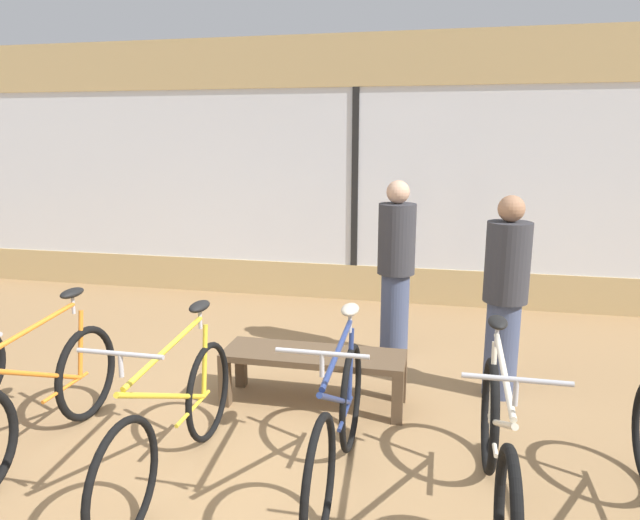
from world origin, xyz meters
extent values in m
plane|color=#99754C|center=(0.00, 0.00, 0.00)|extent=(24.00, 24.00, 0.00)
cube|color=tan|center=(0.00, 3.83, 0.23)|extent=(12.00, 0.08, 0.45)
cube|color=white|center=(0.00, 3.83, 1.52)|extent=(12.00, 0.04, 2.15)
cube|color=tan|center=(0.00, 3.83, 2.90)|extent=(12.00, 0.08, 0.60)
cube|color=black|center=(0.00, 3.80, 1.52)|extent=(0.08, 0.02, 2.15)
torus|color=black|center=(-1.44, 0.36, 0.35)|extent=(0.05, 0.69, 0.69)
cylinder|color=orange|center=(-1.44, -0.21, 0.59)|extent=(0.03, 0.99, 0.51)
cylinder|color=orange|center=(-1.44, 0.32, 0.59)|extent=(0.03, 0.11, 0.49)
cylinder|color=orange|center=(-1.44, -0.18, 0.86)|extent=(0.03, 0.92, 0.10)
cylinder|color=orange|center=(-1.44, 0.12, 0.35)|extent=(0.03, 0.48, 0.03)
cylinder|color=#B2B2B7|center=(-1.44, 0.28, 0.90)|extent=(0.02, 0.02, 0.14)
ellipsoid|color=black|center=(-1.44, 0.28, 0.98)|extent=(0.11, 0.22, 0.06)
torus|color=black|center=(-0.45, 0.28, 0.34)|extent=(0.04, 0.67, 0.67)
torus|color=black|center=(-0.45, -0.80, 0.34)|extent=(0.04, 0.67, 0.67)
cylinder|color=gold|center=(-0.45, -0.30, 0.58)|extent=(0.03, 1.01, 0.51)
cylinder|color=gold|center=(-0.45, 0.24, 0.58)|extent=(0.03, 0.11, 0.49)
cylinder|color=gold|center=(-0.45, -0.27, 0.85)|extent=(0.03, 0.94, 0.10)
cylinder|color=gold|center=(-0.45, 0.04, 0.34)|extent=(0.03, 0.49, 0.03)
cylinder|color=#B2B2B7|center=(-0.45, 0.20, 0.89)|extent=(0.02, 0.02, 0.14)
ellipsoid|color=black|center=(-0.45, 0.20, 0.97)|extent=(0.11, 0.22, 0.06)
cylinder|color=#B2B2B7|center=(-0.45, -0.74, 0.95)|extent=(0.02, 0.02, 0.12)
cylinder|color=#ADADB2|center=(-0.45, -0.74, 1.01)|extent=(0.46, 0.02, 0.02)
torus|color=black|center=(0.52, 0.36, 0.35)|extent=(0.04, 0.71, 0.71)
torus|color=black|center=(0.52, -0.63, 0.35)|extent=(0.04, 0.71, 0.71)
cylinder|color=navy|center=(0.52, -0.17, 0.59)|extent=(0.03, 0.92, 0.51)
cylinder|color=navy|center=(0.52, 0.32, 0.59)|extent=(0.03, 0.11, 0.49)
cylinder|color=navy|center=(0.52, -0.14, 0.87)|extent=(0.03, 0.85, 0.10)
cylinder|color=navy|center=(0.52, 0.14, 0.35)|extent=(0.03, 0.44, 0.03)
cylinder|color=#B2B2B7|center=(0.52, 0.28, 0.90)|extent=(0.02, 0.02, 0.14)
ellipsoid|color=#B2A893|center=(0.52, 0.28, 0.98)|extent=(0.11, 0.22, 0.06)
cylinder|color=#B2B2B7|center=(0.52, -0.57, 0.96)|extent=(0.02, 0.02, 0.12)
cylinder|color=#ADADB2|center=(0.52, -0.57, 1.02)|extent=(0.46, 0.02, 0.02)
torus|color=black|center=(1.40, 0.30, 0.35)|extent=(0.05, 0.71, 0.71)
cylinder|color=beige|center=(1.40, -0.26, 0.59)|extent=(0.03, 0.98, 0.51)
cylinder|color=beige|center=(1.40, 0.26, 0.59)|extent=(0.03, 0.11, 0.49)
cylinder|color=beige|center=(1.40, -0.23, 0.87)|extent=(0.03, 0.91, 0.10)
cylinder|color=beige|center=(1.40, 0.06, 0.35)|extent=(0.03, 0.47, 0.03)
cylinder|color=#B2B2B7|center=(1.40, 0.22, 0.90)|extent=(0.02, 0.02, 0.14)
ellipsoid|color=black|center=(1.40, 0.22, 0.98)|extent=(0.11, 0.22, 0.06)
cylinder|color=#B2B2B7|center=(1.40, -0.68, 0.96)|extent=(0.02, 0.02, 0.12)
cylinder|color=#ADADB2|center=(1.40, -0.68, 1.02)|extent=(0.46, 0.02, 0.02)
cube|color=brown|center=(0.14, 0.92, 0.39)|extent=(1.40, 0.44, 0.05)
cube|color=brown|center=(-0.52, 0.74, 0.18)|extent=(0.08, 0.08, 0.37)
cube|color=brown|center=(0.80, 0.74, 0.18)|extent=(0.08, 0.08, 0.37)
cube|color=brown|center=(-0.52, 1.10, 0.18)|extent=(0.08, 0.08, 0.37)
cube|color=brown|center=(0.80, 1.10, 0.18)|extent=(0.08, 0.08, 0.37)
cylinder|color=#424C6B|center=(0.66, 2.02, 0.40)|extent=(0.37, 0.37, 0.81)
cylinder|color=#333338|center=(0.66, 2.02, 1.13)|extent=(0.48, 0.48, 0.64)
sphere|color=tan|center=(0.66, 2.02, 1.55)|extent=(0.21, 0.21, 0.21)
cylinder|color=#424C6B|center=(1.56, 1.38, 0.39)|extent=(0.34, 0.34, 0.78)
cylinder|color=#333338|center=(1.56, 1.38, 1.09)|extent=(0.44, 0.44, 0.62)
sphere|color=#9E7051|center=(1.56, 1.38, 1.51)|extent=(0.20, 0.20, 0.20)
camera|label=1|loc=(1.05, -3.08, 2.05)|focal=32.00mm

